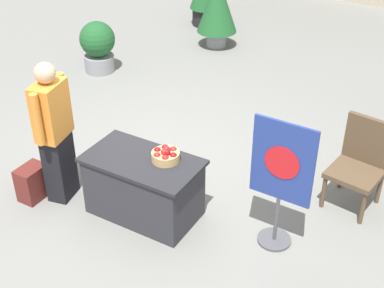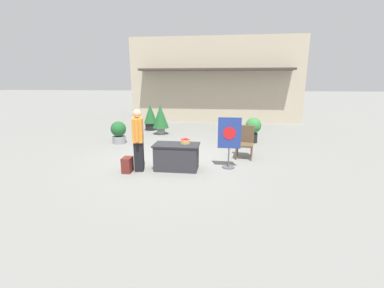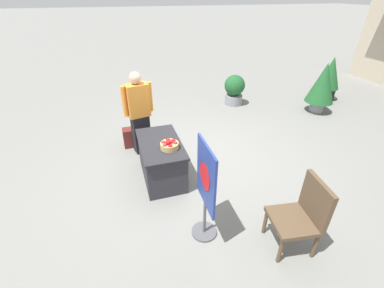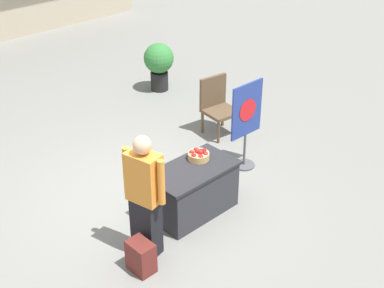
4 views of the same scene
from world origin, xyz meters
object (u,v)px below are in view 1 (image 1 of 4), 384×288
at_px(poster_board, 281,179).
at_px(potted_plant_near_right, 98,45).
at_px(apple_basket, 166,155).
at_px(display_table, 144,187).
at_px(person_visitor, 54,132).
at_px(potted_plant_near_left, 217,6).
at_px(patio_chair, 361,160).
at_px(backpack, 32,183).

relative_size(poster_board, potted_plant_near_right, 1.65).
bearing_deg(poster_board, apple_basket, -79.78).
bearing_deg(display_table, apple_basket, 27.07).
xyz_separation_m(person_visitor, poster_board, (2.48, 0.53, -0.05)).
distance_m(display_table, potted_plant_near_left, 5.11).
height_order(display_table, potted_plant_near_right, potted_plant_near_right).
bearing_deg(poster_board, display_table, -76.72).
bearing_deg(potted_plant_near_right, apple_basket, -40.71).
height_order(display_table, poster_board, poster_board).
distance_m(person_visitor, potted_plant_near_right, 3.55).
relative_size(display_table, patio_chair, 1.22).
xyz_separation_m(apple_basket, patio_chair, (1.76, 1.32, -0.23)).
distance_m(backpack, potted_plant_near_left, 5.29).
xyz_separation_m(display_table, potted_plant_near_right, (-2.88, 2.79, 0.10)).
distance_m(poster_board, potted_plant_near_left, 5.48).
xyz_separation_m(person_visitor, potted_plant_near_left, (-0.64, 5.03, -0.08)).
distance_m(backpack, poster_board, 2.91).
relative_size(display_table, potted_plant_near_left, 0.93).
height_order(potted_plant_near_left, potted_plant_near_right, potted_plant_near_left).
xyz_separation_m(backpack, potted_plant_near_left, (-0.36, 5.24, 0.58)).
bearing_deg(patio_chair, display_table, -46.02).
xyz_separation_m(apple_basket, person_visitor, (-1.25, -0.33, 0.08)).
height_order(poster_board, potted_plant_near_left, poster_board).
distance_m(patio_chair, potted_plant_near_left, 4.97).
height_order(display_table, patio_chair, patio_chair).
height_order(backpack, potted_plant_near_right, potted_plant_near_right).
xyz_separation_m(apple_basket, backpack, (-1.52, -0.54, -0.59)).
xyz_separation_m(person_visitor, potted_plant_near_right, (-1.86, 3.00, -0.40)).
distance_m(apple_basket, potted_plant_near_left, 5.06).
height_order(apple_basket, potted_plant_near_left, potted_plant_near_left).
height_order(person_visitor, backpack, person_visitor).
bearing_deg(potted_plant_near_right, patio_chair, -15.55).
distance_m(backpack, potted_plant_near_right, 3.59).
bearing_deg(poster_board, backpack, -73.73).
bearing_deg(patio_chair, person_visitor, -53.08).
xyz_separation_m(patio_chair, potted_plant_near_right, (-4.86, 1.35, -0.09)).
xyz_separation_m(apple_basket, potted_plant_near_right, (-3.10, 2.67, -0.33)).
distance_m(display_table, poster_board, 1.56).
relative_size(backpack, potted_plant_near_right, 0.47).
relative_size(potted_plant_near_left, potted_plant_near_right, 1.54).
bearing_deg(display_table, potted_plant_near_left, 108.98).
height_order(person_visitor, potted_plant_near_left, person_visitor).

